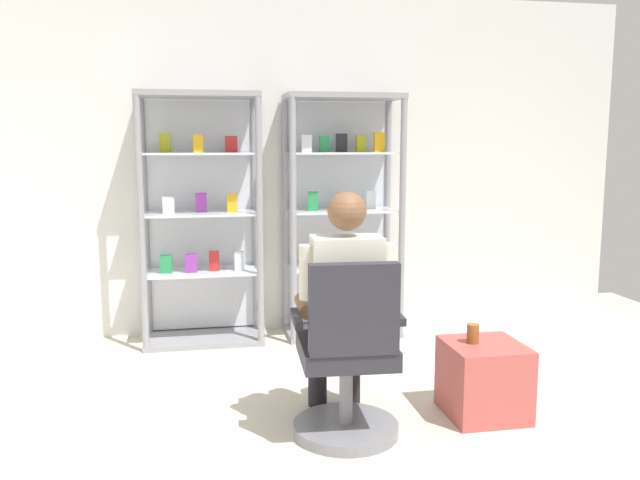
{
  "coord_description": "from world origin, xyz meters",
  "views": [
    {
      "loc": [
        -0.58,
        -2.29,
        1.53
      ],
      "look_at": [
        0.08,
        1.2,
        1.0
      ],
      "focal_mm": 36.66,
      "sensor_mm": 36.0,
      "label": 1
    }
  ],
  "objects": [
    {
      "name": "seated_shopkeeper",
      "position": [
        0.17,
        1.01,
        0.71
      ],
      "size": [
        0.5,
        0.58,
        1.29
      ],
      "color": "black",
      "rests_on": "ground"
    },
    {
      "name": "office_chair",
      "position": [
        0.16,
        0.85,
        0.39
      ],
      "size": [
        0.58,
        0.56,
        0.96
      ],
      "color": "slate",
      "rests_on": "ground"
    },
    {
      "name": "back_wall",
      "position": [
        0.0,
        3.0,
        1.35
      ],
      "size": [
        6.0,
        0.1,
        2.7
      ],
      "primitive_type": "cube",
      "color": "silver",
      "rests_on": "ground"
    },
    {
      "name": "tea_glass",
      "position": [
        0.92,
        1.02,
        0.47
      ],
      "size": [
        0.07,
        0.07,
        0.11
      ],
      "primitive_type": "cylinder",
      "color": "brown",
      "rests_on": "storage_crate"
    },
    {
      "name": "storage_crate",
      "position": [
        0.98,
        1.0,
        0.21
      ],
      "size": [
        0.42,
        0.43,
        0.42
      ],
      "primitive_type": "cube",
      "color": "#B24C47",
      "rests_on": "ground"
    },
    {
      "name": "display_cabinet_left",
      "position": [
        -0.55,
        2.76,
        0.96
      ],
      "size": [
        0.9,
        0.45,
        1.9
      ],
      "color": "gray",
      "rests_on": "ground"
    },
    {
      "name": "display_cabinet_right",
      "position": [
        0.55,
        2.76,
        0.97
      ],
      "size": [
        0.9,
        0.45,
        1.9
      ],
      "color": "gray",
      "rests_on": "ground"
    }
  ]
}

